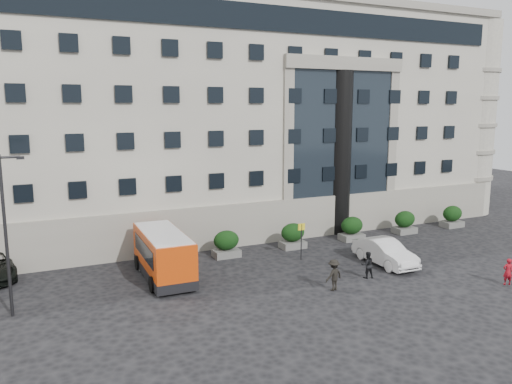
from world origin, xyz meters
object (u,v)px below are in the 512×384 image
Objects in this scene: bus_stop_sign at (301,235)px; street_lamp at (7,230)px; hedge_a at (151,253)px; white_taxi at (385,252)px; hedge_f at (452,216)px; hedge_c at (293,236)px; pedestrian_b at (367,265)px; hedge_d at (352,228)px; hedge_e at (405,222)px; pedestrian_c at (334,275)px; red_truck at (15,232)px; hedge_b at (226,244)px; pedestrian_a at (508,272)px; minibus at (163,253)px.

street_lamp is at bearing -173.46° from bus_stop_sign.
white_taxi is (14.00, -5.90, -0.10)m from hedge_a.
hedge_a is at bearing 180.00° from hedge_f.
hedge_c is 1.13× the size of pedestrian_b.
hedge_d is 5.20m from hedge_e.
pedestrian_c is at bearing -130.60° from hedge_d.
hedge_b is at bearing -18.19° from red_truck.
hedge_b is 17.49m from pedestrian_a.
bus_stop_sign is at bearing -33.07° from hedge_b.
street_lamp reaches higher than hedge_a.
red_truck reaches higher than hedge_f.
hedge_c is at bearing -38.35° from pedestrian_a.
minibus reaches higher than pedestrian_a.
hedge_e and hedge_f have the same top height.
minibus reaches higher than white_taxi.
hedge_c is 14.14m from pedestrian_a.
bus_stop_sign is at bearing -115.75° from pedestrian_c.
hedge_a and hedge_c have the same top height.
red_truck is at bearing 151.47° from hedge_b.
pedestrian_b is (1.84, -4.76, -0.91)m from bus_stop_sign.
hedge_d is 10.40m from hedge_f.
bus_stop_sign is at bearing -107.82° from hedge_c.
hedge_e is at bearing -3.61° from red_truck.
bus_stop_sign is at bearing -1.68° from minibus.
hedge_d reaches higher than pedestrian_c.
minibus reaches higher than pedestrian_c.
hedge_c reaches higher than pedestrian_b.
hedge_e is 0.73× the size of bus_stop_sign.
street_lamp is at bearing -79.73° from red_truck.
pedestrian_c is (-2.98, -0.89, 0.08)m from pedestrian_b.
bus_stop_sign reaches higher than pedestrian_c.
hedge_c is 5.20m from hedge_d.
bus_stop_sign reaches higher than pedestrian_b.
bus_stop_sign is 0.43× the size of red_truck.
hedge_c is at bearing 72.18° from bus_stop_sign.
pedestrian_c is (-9.64, 3.47, 0.11)m from pedestrian_a.
pedestrian_c is (3.16, -8.45, -0.03)m from hedge_b.
hedge_e is 1.17× the size of pedestrian_a.
hedge_d is 6.12m from white_taxi.
hedge_a is 21.59m from pedestrian_a.
hedge_d is 24.27m from street_lamp.
pedestrian_a is at bearing -123.86° from hedge_f.
hedge_e is 12.25m from pedestrian_a.
pedestrian_a is at bearing -33.52° from hedge_a.
bus_stop_sign is at bearing -166.08° from hedge_e.
street_lamp reaches higher than red_truck.
street_lamp reaches higher than white_taxi.
hedge_e is (10.40, 0.00, 0.00)m from hedge_c.
hedge_b is 0.32× the size of red_truck.
hedge_c is 1.00× the size of hedge_d.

